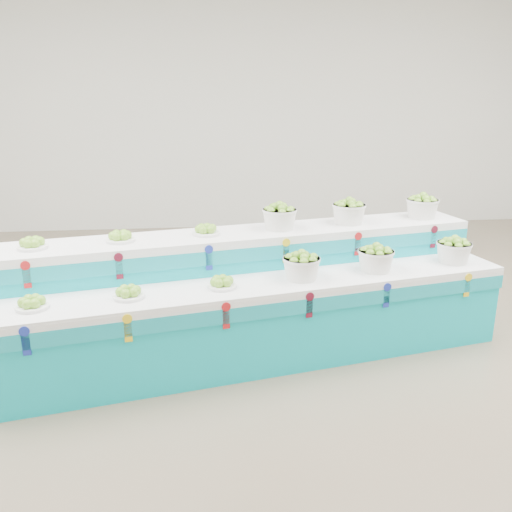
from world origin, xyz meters
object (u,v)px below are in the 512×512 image
at_px(basket_upper_right, 422,206).
at_px(plate_upper_mid, 120,236).
at_px(display_stand, 256,296).
at_px(basket_lower_left, 301,266).

bearing_deg(basket_upper_right, plate_upper_mid, -168.16).
height_order(display_stand, basket_lower_left, display_stand).
bearing_deg(display_stand, plate_upper_mid, 166.36).
height_order(plate_upper_mid, basket_upper_right, basket_upper_right).
xyz_separation_m(basket_lower_left, basket_upper_right, (1.35, 0.83, 0.30)).
bearing_deg(display_stand, basket_upper_right, 8.39).
bearing_deg(basket_lower_left, display_stand, 151.12).
xyz_separation_m(basket_lower_left, plate_upper_mid, (-1.48, 0.23, 0.23)).
bearing_deg(basket_upper_right, display_stand, -159.77).
xyz_separation_m(display_stand, basket_upper_right, (1.71, 0.63, 0.62)).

